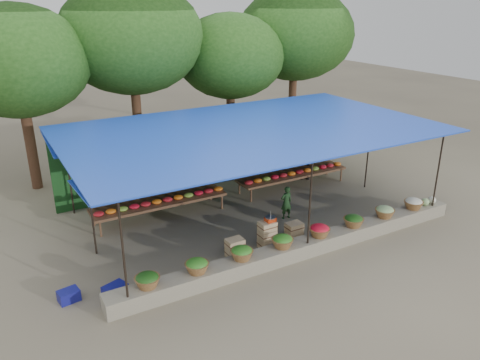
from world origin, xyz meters
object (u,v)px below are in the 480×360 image
weighing_scale (270,219)px  blue_crate_back (115,291)px  vendor_seated (286,203)px  blue_crate_front (69,296)px  crate_counter (266,237)px

weighing_scale → blue_crate_back: weighing_scale is taller
vendor_seated → blue_crate_front: 6.79m
weighing_scale → blue_crate_back: 4.39m
crate_counter → weighing_scale: 0.54m
blue_crate_back → blue_crate_front: bearing=139.3°
weighing_scale → blue_crate_back: (-4.33, -0.23, -0.69)m
blue_crate_front → vendor_seated: bearing=0.3°
weighing_scale → vendor_seated: weighing_scale is taller
weighing_scale → vendor_seated: 1.90m
crate_counter → vendor_seated: vendor_seated is taller
vendor_seated → blue_crate_back: (-5.73, -1.48, -0.38)m
vendor_seated → blue_crate_back: size_ratio=2.08×
weighing_scale → blue_crate_front: (-5.28, 0.14, -0.71)m
vendor_seated → weighing_scale: bearing=43.1°
blue_crate_front → blue_crate_back: 1.02m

